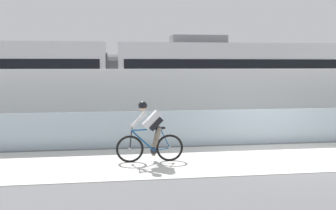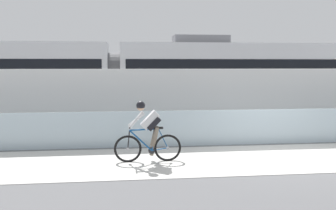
# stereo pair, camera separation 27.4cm
# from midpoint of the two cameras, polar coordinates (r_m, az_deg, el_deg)

# --- Properties ---
(ground_plane) EXTENTS (200.00, 200.00, 0.00)m
(ground_plane) POSITION_cam_midpoint_polar(r_m,az_deg,el_deg) (11.25, 16.68, -7.37)
(ground_plane) COLOR slate
(bike_path_deck) EXTENTS (32.00, 3.20, 0.01)m
(bike_path_deck) POSITION_cam_midpoint_polar(r_m,az_deg,el_deg) (11.24, 16.68, -7.34)
(bike_path_deck) COLOR silver
(bike_path_deck) RESTS_ON ground
(glass_parapet) EXTENTS (32.00, 0.05, 1.12)m
(glass_parapet) POSITION_cam_midpoint_polar(r_m,az_deg,el_deg) (12.81, 13.28, -3.10)
(glass_parapet) COLOR silver
(glass_parapet) RESTS_ON ground
(concrete_barrier_wall) EXTENTS (32.00, 0.36, 2.40)m
(concrete_barrier_wall) POSITION_cam_midpoint_polar(r_m,az_deg,el_deg) (14.40, 10.73, 0.52)
(concrete_barrier_wall) COLOR silver
(concrete_barrier_wall) RESTS_ON ground
(tram_rail_near) EXTENTS (32.00, 0.08, 0.01)m
(tram_rail_near) POSITION_cam_midpoint_polar(r_m,az_deg,el_deg) (16.90, 7.93, -2.71)
(tram_rail_near) COLOR #595654
(tram_rail_near) RESTS_ON ground
(tram_rail_far) EXTENTS (32.00, 0.08, 0.01)m
(tram_rail_far) POSITION_cam_midpoint_polar(r_m,az_deg,el_deg) (18.27, 6.69, -2.04)
(tram_rail_far) COLOR #595654
(tram_rail_far) RESTS_ON ground
(tram) EXTENTS (22.56, 2.54, 3.81)m
(tram) POSITION_cam_midpoint_polar(r_m,az_deg,el_deg) (16.78, -8.79, 3.69)
(tram) COLOR silver
(tram) RESTS_ON ground
(cyclist_on_bike) EXTENTS (1.77, 0.58, 1.61)m
(cyclist_on_bike) POSITION_cam_midpoint_polar(r_m,az_deg,el_deg) (10.10, -3.45, -4.10)
(cyclist_on_bike) COLOR black
(cyclist_on_bike) RESTS_ON ground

